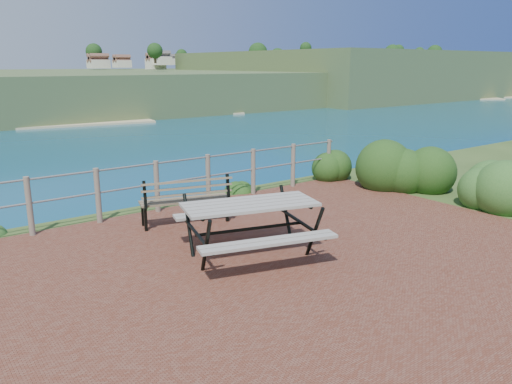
% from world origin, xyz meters
% --- Properties ---
extents(ground, '(10.00, 7.00, 0.12)m').
position_xyz_m(ground, '(0.00, 0.00, 0.00)').
color(ground, brown).
rests_on(ground, ground).
extents(safety_railing, '(9.40, 0.10, 1.00)m').
position_xyz_m(safety_railing, '(0.00, 3.35, 0.57)').
color(safety_railing, '#6B5B4C').
rests_on(safety_railing, ground).
extents(distant_bay, '(290.00, 232.36, 24.00)m').
position_xyz_m(distant_bay, '(173.07, 202.61, -1.52)').
color(distant_bay, '#4A6331').
rests_on(distant_bay, ground).
extents(picnic_table, '(2.08, 1.63, 0.82)m').
position_xyz_m(picnic_table, '(0.08, 0.42, 0.52)').
color(picnic_table, gray).
rests_on(picnic_table, ground).
extents(park_bench, '(1.63, 0.80, 0.89)m').
position_xyz_m(park_bench, '(0.07, 2.36, 0.59)').
color(park_bench, brown).
rests_on(park_bench, ground).
extents(shrub_right_front, '(1.43, 1.43, 2.02)m').
position_xyz_m(shrub_right_front, '(5.51, 1.66, 0.00)').
color(shrub_right_front, '#173F13').
rests_on(shrub_right_front, ground).
extents(shrub_right_back, '(1.24, 1.24, 1.77)m').
position_xyz_m(shrub_right_back, '(5.45, -0.35, 0.00)').
color(shrub_right_back, '#2A5921').
rests_on(shrub_right_back, ground).
extents(shrub_right_edge, '(0.98, 0.98, 1.40)m').
position_xyz_m(shrub_right_edge, '(4.85, 3.45, 0.00)').
color(shrub_right_edge, '#173F13').
rests_on(shrub_right_edge, ground).
extents(shrub_lip_east, '(0.67, 0.67, 0.38)m').
position_xyz_m(shrub_lip_east, '(2.30, 3.70, 0.00)').
color(shrub_lip_east, '#173F13').
rests_on(shrub_lip_east, ground).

